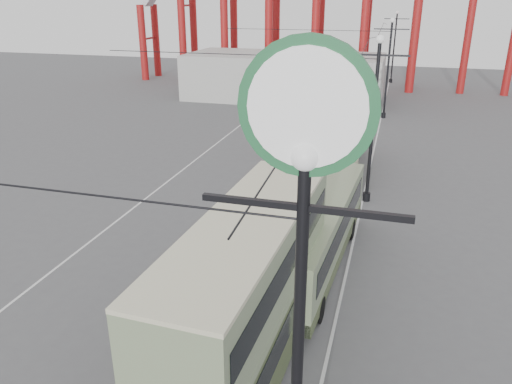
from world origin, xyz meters
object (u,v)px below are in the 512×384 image
(single_decker_green, at_px, (313,231))
(single_decker_cream, at_px, (340,144))
(lamp_post_near, at_px, (302,234))
(double_decker_bus, at_px, (249,290))
(pedestrian, at_px, (237,212))

(single_decker_green, relative_size, single_decker_cream, 1.16)
(lamp_post_near, xyz_separation_m, single_decker_cream, (-2.32, 26.75, -6.18))
(double_decker_bus, bearing_deg, lamp_post_near, -62.74)
(double_decker_bus, bearing_deg, single_decker_green, 86.38)
(lamp_post_near, relative_size, double_decker_bus, 1.06)
(pedestrian, bearing_deg, single_decker_green, 119.72)
(single_decker_green, distance_m, single_decker_cream, 14.25)
(pedestrian, bearing_deg, double_decker_bus, 83.55)
(double_decker_bus, xyz_separation_m, single_decker_green, (0.77, 7.06, -1.24))
(single_decker_green, height_order, pedestrian, single_decker_green)
(single_decker_green, bearing_deg, double_decker_bus, -92.74)
(double_decker_bus, bearing_deg, single_decker_cream, 92.07)
(lamp_post_near, xyz_separation_m, pedestrian, (-6.14, 15.47, -6.98))
(lamp_post_near, height_order, pedestrian, lamp_post_near)
(lamp_post_near, height_order, single_decker_cream, lamp_post_near)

